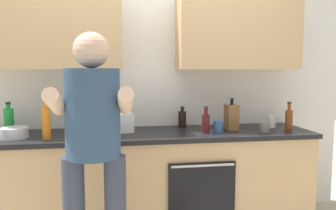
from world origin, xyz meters
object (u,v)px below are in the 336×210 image
object	(u,v)px
bottle_soy	(182,119)
bottle_vinegar	(289,119)
person_standing	(93,143)
cup_tea	(218,126)
bottle_wine	(206,123)
bottle_soda	(9,120)
bottle_juice	(46,122)
cup_stoneware	(265,127)
grocery_bag_produce	(118,123)
bottle_hotsauce	(106,127)
potted_herb	(73,120)
mixing_bowl	(14,133)
cup_coffee	(272,122)
knife_block	(231,117)

from	to	relation	value
bottle_soy	bottle_vinegar	world-z (taller)	bottle_vinegar
person_standing	cup_tea	xyz separation A→B (m)	(1.03, 0.67, -0.04)
bottle_wine	bottle_soda	xyz separation A→B (m)	(-1.67, 0.24, 0.02)
person_standing	bottle_juice	bearing A→B (deg)	123.53
cup_stoneware	grocery_bag_produce	distance (m)	1.30
bottle_hotsauce	bottle_vinegar	world-z (taller)	bottle_vinegar
cup_tea	grocery_bag_produce	xyz separation A→B (m)	(-0.87, 0.16, 0.03)
cup_tea	grocery_bag_produce	size ratio (longest dim) A/B	0.42
potted_herb	person_standing	bearing A→B (deg)	-74.24
grocery_bag_produce	bottle_hotsauce	bearing A→B (deg)	-108.91
bottle_vinegar	mixing_bowl	size ratio (longest dim) A/B	1.21
bottle_soda	mixing_bowl	xyz separation A→B (m)	(0.10, -0.20, -0.07)
bottle_soy	grocery_bag_produce	distance (m)	0.63
cup_tea	grocery_bag_produce	distance (m)	0.89
potted_herb	grocery_bag_produce	world-z (taller)	potted_herb
bottle_soy	mixing_bowl	bearing A→B (deg)	-168.98
bottle_hotsauce	grocery_bag_produce	distance (m)	0.28
bottle_vinegar	grocery_bag_produce	bearing A→B (deg)	174.54
bottle_juice	mixing_bowl	xyz separation A→B (m)	(-0.27, 0.10, -0.10)
cup_coffee	mixing_bowl	xyz separation A→B (m)	(-2.27, -0.13, -0.01)
mixing_bowl	grocery_bag_produce	world-z (taller)	grocery_bag_produce
bottle_vinegar	potted_herb	xyz separation A→B (m)	(-1.91, 0.08, 0.02)
person_standing	bottle_soy	size ratio (longest dim) A/B	8.42
person_standing	bottle_hotsauce	size ratio (longest dim) A/B	7.64
knife_block	bottle_soy	bearing A→B (deg)	155.50
cup_coffee	mixing_bowl	bearing A→B (deg)	-176.80
bottle_wine	bottle_vinegar	distance (m)	0.79
person_standing	cup_stoneware	distance (m)	1.57
bottle_soy	cup_tea	xyz separation A→B (m)	(0.26, -0.31, -0.03)
bottle_soda	mixing_bowl	distance (m)	0.23
bottle_soda	mixing_bowl	bearing A→B (deg)	-63.79
bottle_juice	grocery_bag_produce	bearing A→B (deg)	22.93
bottle_soda	cup_stoneware	distance (m)	2.22
bottle_soda	knife_block	distance (m)	1.96
cup_tea	knife_block	world-z (taller)	knife_block
bottle_wine	cup_stoneware	xyz separation A→B (m)	(0.53, -0.04, -0.05)
cup_tea	cup_coffee	world-z (taller)	same
knife_block	grocery_bag_produce	distance (m)	1.03
knife_block	grocery_bag_produce	size ratio (longest dim) A/B	1.16
bottle_hotsauce	grocery_bag_produce	size ratio (longest dim) A/B	0.88
bottle_vinegar	cup_coffee	bearing A→B (deg)	123.19
bottle_soy	bottle_juice	distance (m)	1.23
cup_stoneware	potted_herb	world-z (taller)	potted_herb
bottle_hotsauce	bottle_vinegar	size ratio (longest dim) A/B	0.85
bottle_hotsauce	bottle_soda	xyz separation A→B (m)	(-0.83, 0.33, 0.02)
bottle_juice	cup_coffee	size ratio (longest dim) A/B	3.09
bottle_soda	cup_tea	distance (m)	1.81
bottle_soy	cup_tea	distance (m)	0.40
bottle_soda	potted_herb	size ratio (longest dim) A/B	1.21
bottle_wine	potted_herb	size ratio (longest dim) A/B	1.04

